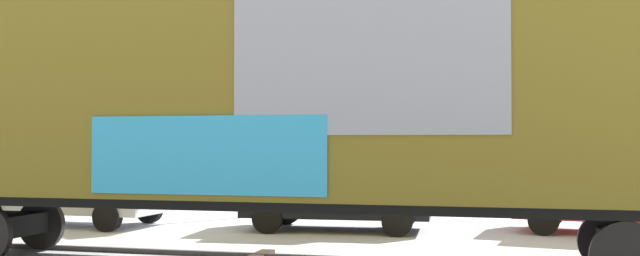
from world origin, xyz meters
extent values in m
cube|color=olive|center=(0.38, 0.00, 2.95)|extent=(16.88, 3.82, 3.66)
cube|color=#999999|center=(1.85, -1.55, 3.04)|extent=(3.68, 0.23, 2.01)
cube|color=#33A5CC|center=(-0.42, -1.43, 1.76)|extent=(3.49, 0.22, 1.10)
cube|color=black|center=(0.38, 0.00, 1.02)|extent=(16.47, 2.49, 0.20)
cylinder|color=black|center=(-4.42, 0.98, 0.46)|extent=(0.93, 0.17, 0.92)
cylinder|color=black|center=(5.17, -0.98, 0.46)|extent=(0.93, 0.17, 0.92)
cylinder|color=black|center=(5.25, 0.46, 0.46)|extent=(0.93, 0.17, 0.92)
cylinder|color=silver|center=(0.47, 10.21, 3.75)|extent=(0.12, 0.12, 7.50)
cube|color=silver|center=(0.00, 66.25, 5.57)|extent=(159.53, 36.24, 11.14)
cube|color=brown|center=(4.30, 55.38, 12.50)|extent=(4.46, 3.73, 2.73)
cube|color=#9E9384|center=(12.93, 55.38, 12.56)|extent=(5.95, 5.62, 2.83)
cube|color=#B7BABF|center=(-5.86, 4.60, 0.68)|extent=(4.65, 2.32, 0.72)
cube|color=#2D333D|center=(-6.06, 4.62, 1.34)|extent=(2.34, 1.88, 0.59)
cylinder|color=black|center=(-4.25, 5.30, 0.32)|extent=(0.66, 0.29, 0.64)
cylinder|color=black|center=(-4.45, 3.56, 0.32)|extent=(0.66, 0.29, 0.64)
cylinder|color=black|center=(-7.28, 5.64, 0.32)|extent=(0.66, 0.29, 0.64)
cube|color=black|center=(0.43, 4.78, 0.72)|extent=(4.06, 1.85, 0.80)
cube|color=#2D333D|center=(0.39, 4.78, 1.41)|extent=(1.95, 1.66, 0.59)
cylinder|color=black|center=(1.82, 5.64, 0.32)|extent=(0.64, 0.22, 0.64)
cylinder|color=black|center=(1.81, 3.90, 0.32)|extent=(0.64, 0.22, 0.64)
cylinder|color=black|center=(-0.94, 5.65, 0.32)|extent=(0.64, 0.22, 0.64)
cylinder|color=black|center=(-0.95, 3.91, 0.32)|extent=(0.64, 0.22, 0.64)
cube|color=#B21E1E|center=(6.31, 5.25, 0.67)|extent=(4.32, 2.53, 0.71)
cube|color=#2D333D|center=(6.18, 5.27, 1.40)|extent=(1.99, 1.90, 0.75)
cylinder|color=black|center=(5.12, 6.34, 0.32)|extent=(0.67, 0.34, 0.64)
cylinder|color=black|center=(4.79, 4.68, 0.32)|extent=(0.67, 0.34, 0.64)
camera|label=1|loc=(3.02, -10.91, 1.94)|focal=40.31mm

